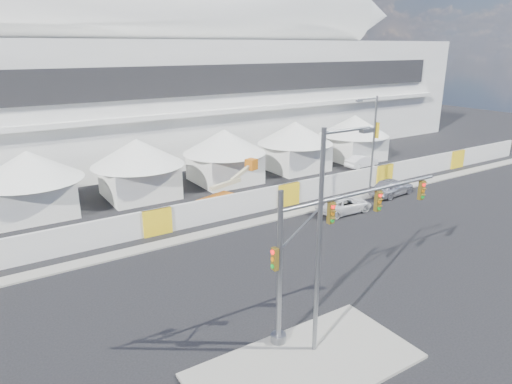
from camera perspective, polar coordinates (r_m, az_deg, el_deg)
ground at (r=26.64m, az=12.40°, el=-12.75°), size 160.00×160.00×0.00m
median_island at (r=21.36m, az=6.21°, el=-20.76°), size 10.00×5.00×0.15m
far_curb at (r=48.28m, az=18.89°, el=0.84°), size 80.00×1.20×0.12m
stadium at (r=62.82m, az=-9.04°, el=14.04°), size 80.00×24.80×21.98m
tent_row at (r=44.56m, az=-9.06°, el=4.35°), size 53.40×8.40×5.40m
hoarding_fence at (r=39.86m, az=3.99°, el=-0.29°), size 70.00×0.25×2.00m
scaffold_tower at (r=81.72m, az=18.03°, el=11.80°), size 4.40×4.40×12.00m
sedan_silver at (r=44.31m, az=16.61°, el=0.63°), size 2.38×5.02×1.66m
pickup_curb at (r=38.88m, az=10.97°, el=-1.54°), size 2.48×5.04×1.38m
lot_car_a at (r=53.89m, az=13.05°, el=3.76°), size 1.69×4.30×1.39m
traffic_mast at (r=21.59m, az=7.73°, el=-7.15°), size 10.39×0.72×7.42m
streetlight_median at (r=19.48m, az=8.54°, el=-4.62°), size 2.81×0.28×10.17m
streetlight_curb at (r=42.44m, az=14.31°, el=6.37°), size 2.73×0.61×9.20m
boom_lift at (r=39.30m, az=-4.09°, el=-0.65°), size 7.15×2.59×3.51m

